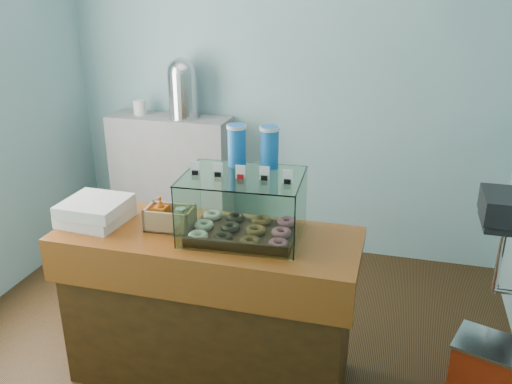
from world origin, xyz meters
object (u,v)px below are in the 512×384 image
(counter, at_px, (209,306))
(display_case, at_px, (245,201))
(coffee_urn, at_px, (183,87))
(red_cooler, at_px, (488,369))

(counter, distance_m, display_case, 0.65)
(coffee_urn, relative_size, red_cooler, 1.07)
(counter, xyz_separation_m, red_cooler, (1.51, 0.24, -0.29))
(display_case, xyz_separation_m, coffee_urn, (-0.96, 1.50, 0.27))
(counter, bearing_deg, display_case, 18.99)
(coffee_urn, bearing_deg, counter, -64.13)
(counter, relative_size, coffee_urn, 3.35)
(counter, height_order, coffee_urn, coffee_urn)
(counter, relative_size, display_case, 2.56)
(display_case, distance_m, red_cooler, 1.61)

